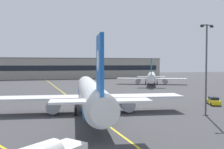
{
  "coord_description": "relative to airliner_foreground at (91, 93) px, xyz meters",
  "views": [
    {
      "loc": [
        -8.04,
        -31.0,
        8.42
      ],
      "look_at": [
        5.91,
        17.99,
        6.34
      ],
      "focal_mm": 42.39,
      "sensor_mm": 36.0,
      "label": 1
    }
  ],
  "objects": [
    {
      "name": "terminal_building",
      "position": [
        3.87,
        107.75,
        2.49
      ],
      "size": [
        118.24,
        12.4,
        11.71
      ],
      "color": "#9E998E",
      "rests_on": "ground"
    },
    {
      "name": "taxiway_centreline",
      "position": [
        -0.76,
        16.93,
        -3.37
      ],
      "size": [
        8.44,
        179.83,
        0.01
      ],
      "primitive_type": "cube",
      "rotation": [
        0.0,
        0.0,
        0.05
      ],
      "color": "yellow",
      "rests_on": "ground"
    },
    {
      "name": "apron_lamp_post",
      "position": [
        17.68,
        -7.01,
        4.34
      ],
      "size": [
        2.24,
        0.9,
        14.79
      ],
      "color": "#515156",
      "rests_on": "ground"
    },
    {
      "name": "ground_plane",
      "position": [
        -0.76,
        -13.07,
        -3.37
      ],
      "size": [
        400.0,
        400.0,
        0.0
      ],
      "primitive_type": "plane",
      "color": "#3D3D3F"
    },
    {
      "name": "airliner_background",
      "position": [
        36.03,
        54.72,
        -0.41
      ],
      "size": [
        27.25,
        34.16,
        10.22
      ],
      "color": "white",
      "rests_on": "ground"
    },
    {
      "name": "service_car_third",
      "position": [
        25.95,
        1.99,
        -2.6
      ],
      "size": [
        3.19,
        4.57,
        1.79
      ],
      "color": "yellow",
      "rests_on": "ground"
    },
    {
      "name": "airliner_foreground",
      "position": [
        0.0,
        0.0,
        0.0
      ],
      "size": [
        32.35,
        41.46,
        11.65
      ],
      "color": "white",
      "rests_on": "ground"
    },
    {
      "name": "safety_cone_by_nose_gear",
      "position": [
        0.43,
        16.76,
        -3.11
      ],
      "size": [
        0.44,
        0.44,
        0.55
      ],
      "color": "orange",
      "rests_on": "ground"
    }
  ]
}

